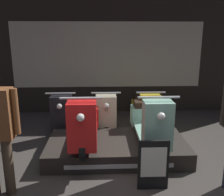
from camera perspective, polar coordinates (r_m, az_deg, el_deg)
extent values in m
plane|color=#423D38|center=(3.59, 0.79, -21.03)|extent=(30.00, 30.00, 0.00)
cube|color=#28231E|center=(6.70, -1.03, 10.24)|extent=(9.07, 0.08, 3.20)
cube|color=beige|center=(6.66, -1.02, 9.79)|extent=(4.99, 0.01, 1.70)
cube|color=#2D2823|center=(4.46, 1.11, -11.42)|extent=(2.40, 1.19, 0.29)
cube|color=silver|center=(3.94, 1.67, -15.38)|extent=(1.68, 0.01, 0.07)
cylinder|color=black|center=(3.71, -6.70, -11.91)|extent=(0.09, 0.32, 0.32)
cylinder|color=black|center=(4.97, -5.60, -4.94)|extent=(0.09, 0.32, 0.32)
cube|color=red|center=(4.34, -6.07, -8.03)|extent=(0.39, 1.27, 0.05)
cube|color=red|center=(3.59, -6.85, -6.42)|extent=(0.41, 0.28, 0.71)
cube|color=red|center=(4.92, -5.64, -4.13)|extent=(0.43, 0.33, 0.36)
cube|color=black|center=(4.85, -5.71, -1.50)|extent=(0.31, 0.30, 0.11)
cylinder|color=silver|center=(3.46, -7.06, -0.03)|extent=(0.59, 0.03, 0.03)
sphere|color=white|center=(3.33, -7.20, -4.44)|extent=(0.11, 0.11, 0.11)
cylinder|color=black|center=(3.79, 10.14, -11.49)|extent=(0.09, 0.32, 0.32)
cylinder|color=black|center=(5.03, 6.81, -4.75)|extent=(0.09, 0.32, 0.32)
cube|color=#8EC6AD|center=(4.40, 8.22, -7.76)|extent=(0.39, 1.27, 0.05)
cube|color=#8EC6AD|center=(3.66, 10.31, -6.10)|extent=(0.41, 0.28, 0.71)
cube|color=#8EC6AD|center=(4.98, 6.88, -3.95)|extent=(0.43, 0.33, 0.36)
cube|color=black|center=(4.90, 6.97, -1.34)|extent=(0.31, 0.30, 0.11)
cylinder|color=silver|center=(3.54, 10.64, 0.16)|extent=(0.59, 0.03, 0.03)
sphere|color=white|center=(3.42, 11.18, -4.14)|extent=(0.11, 0.11, 0.11)
cylinder|color=black|center=(5.27, -11.30, -7.32)|extent=(0.09, 0.32, 0.32)
cylinder|color=black|center=(6.55, -9.55, -2.92)|extent=(0.09, 0.32, 0.32)
cube|color=black|center=(5.91, -10.32, -4.97)|extent=(0.39, 1.27, 0.05)
cube|color=black|center=(5.17, -11.46, -3.40)|extent=(0.41, 0.28, 0.71)
cube|color=black|center=(6.50, -9.60, -2.30)|extent=(0.43, 0.33, 0.36)
cube|color=black|center=(6.43, -9.70, -0.29)|extent=(0.31, 0.30, 0.11)
cylinder|color=silver|center=(5.05, -11.71, 1.05)|extent=(0.59, 0.03, 0.03)
sphere|color=white|center=(4.93, -11.92, -1.91)|extent=(0.11, 0.11, 0.11)
cylinder|color=black|center=(5.21, -1.33, -7.30)|extent=(0.09, 0.32, 0.32)
cylinder|color=black|center=(6.50, -1.58, -2.86)|extent=(0.09, 0.32, 0.32)
cube|color=beige|center=(5.85, -1.47, -4.92)|extent=(0.39, 1.27, 0.05)
cube|color=beige|center=(5.11, -1.36, -3.34)|extent=(0.41, 0.28, 0.71)
cube|color=beige|center=(6.45, -1.58, -2.23)|extent=(0.43, 0.33, 0.36)
cube|color=black|center=(6.38, -1.60, -0.20)|extent=(0.31, 0.30, 0.11)
cylinder|color=silver|center=(4.99, -1.38, 1.18)|extent=(0.59, 0.03, 0.03)
sphere|color=white|center=(4.86, -1.32, -1.82)|extent=(0.11, 0.11, 0.11)
cylinder|color=black|center=(5.30, 8.59, -7.06)|extent=(0.09, 0.32, 0.32)
cylinder|color=black|center=(6.57, 6.35, -2.74)|extent=(0.09, 0.32, 0.32)
cube|color=yellow|center=(5.94, 7.34, -4.75)|extent=(0.39, 1.27, 0.05)
cube|color=yellow|center=(5.20, 8.69, -3.17)|extent=(0.41, 0.28, 0.71)
cube|color=yellow|center=(6.53, 6.40, -2.11)|extent=(0.43, 0.33, 0.36)
cube|color=black|center=(6.46, 6.47, -0.11)|extent=(0.31, 0.30, 0.11)
cylinder|color=silver|center=(5.09, 8.88, 1.27)|extent=(0.59, 0.03, 0.03)
sphere|color=white|center=(4.96, 9.21, -1.67)|extent=(0.11, 0.11, 0.11)
cylinder|color=#473828|center=(3.65, -22.58, -14.20)|extent=(0.13, 0.13, 0.81)
cylinder|color=brown|center=(3.31, -21.17, -2.91)|extent=(0.08, 0.08, 0.59)
cube|color=black|center=(3.54, 9.41, -14.91)|extent=(0.42, 0.04, 0.72)
cube|color=white|center=(3.50, 9.51, -14.31)|extent=(0.35, 0.01, 0.43)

